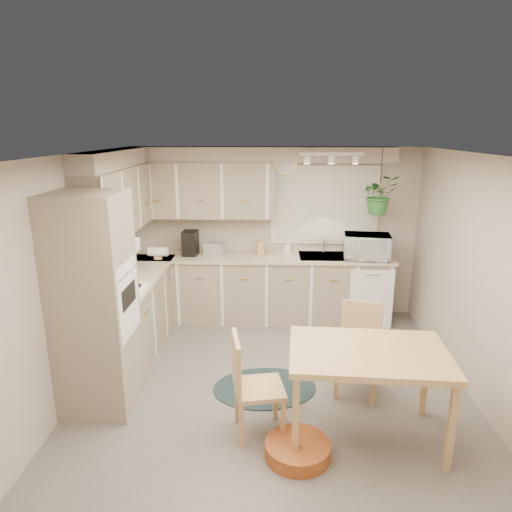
% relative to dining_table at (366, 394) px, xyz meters
% --- Properties ---
extents(floor, '(4.20, 4.20, 0.00)m').
position_rel_dining_table_xyz_m(floor, '(-0.79, 0.76, -0.42)').
color(floor, slate).
rests_on(floor, ground).
extents(ceiling, '(4.20, 4.20, 0.00)m').
position_rel_dining_table_xyz_m(ceiling, '(-0.79, 0.76, 1.98)').
color(ceiling, silver).
rests_on(ceiling, wall_back).
extents(wall_back, '(4.00, 0.04, 2.40)m').
position_rel_dining_table_xyz_m(wall_back, '(-0.79, 2.86, 0.78)').
color(wall_back, '#AE9F90').
rests_on(wall_back, floor).
extents(wall_front, '(4.00, 0.04, 2.40)m').
position_rel_dining_table_xyz_m(wall_front, '(-0.79, -1.34, 0.78)').
color(wall_front, '#AE9F90').
rests_on(wall_front, floor).
extents(wall_left, '(0.04, 4.20, 2.40)m').
position_rel_dining_table_xyz_m(wall_left, '(-2.79, 0.76, 0.78)').
color(wall_left, '#AE9F90').
rests_on(wall_left, floor).
extents(wall_right, '(0.04, 4.20, 2.40)m').
position_rel_dining_table_xyz_m(wall_right, '(1.21, 0.76, 0.78)').
color(wall_right, '#AE9F90').
rests_on(wall_right, floor).
extents(base_cab_left, '(0.60, 1.85, 0.90)m').
position_rel_dining_table_xyz_m(base_cab_left, '(-2.49, 1.64, 0.03)').
color(base_cab_left, gray).
rests_on(base_cab_left, floor).
extents(base_cab_back, '(3.60, 0.60, 0.90)m').
position_rel_dining_table_xyz_m(base_cab_back, '(-0.99, 2.56, 0.03)').
color(base_cab_back, gray).
rests_on(base_cab_back, floor).
extents(counter_left, '(0.64, 1.89, 0.04)m').
position_rel_dining_table_xyz_m(counter_left, '(-2.48, 1.64, 0.50)').
color(counter_left, beige).
rests_on(counter_left, base_cab_left).
extents(counter_back, '(3.64, 0.64, 0.04)m').
position_rel_dining_table_xyz_m(counter_back, '(-0.99, 2.55, 0.50)').
color(counter_back, beige).
rests_on(counter_back, base_cab_back).
extents(oven_stack, '(0.65, 0.65, 2.10)m').
position_rel_dining_table_xyz_m(oven_stack, '(-2.47, 0.39, 0.63)').
color(oven_stack, gray).
rests_on(oven_stack, floor).
extents(wall_oven_face, '(0.02, 0.56, 0.58)m').
position_rel_dining_table_xyz_m(wall_oven_face, '(-2.15, 0.39, 0.63)').
color(wall_oven_face, white).
rests_on(wall_oven_face, oven_stack).
extents(upper_cab_left, '(0.35, 2.00, 0.75)m').
position_rel_dining_table_xyz_m(upper_cab_left, '(-2.62, 1.76, 1.41)').
color(upper_cab_left, gray).
rests_on(upper_cab_left, wall_left).
extents(upper_cab_back, '(2.00, 0.35, 0.75)m').
position_rel_dining_table_xyz_m(upper_cab_back, '(-1.79, 2.69, 1.41)').
color(upper_cab_back, gray).
rests_on(upper_cab_back, wall_back).
extents(soffit_left, '(0.30, 2.00, 0.20)m').
position_rel_dining_table_xyz_m(soffit_left, '(-2.64, 1.76, 1.88)').
color(soffit_left, '#AE9F90').
rests_on(soffit_left, wall_left).
extents(soffit_back, '(3.60, 0.30, 0.20)m').
position_rel_dining_table_xyz_m(soffit_back, '(-0.99, 2.71, 1.88)').
color(soffit_back, '#AE9F90').
rests_on(soffit_back, wall_back).
extents(cooktop, '(0.52, 0.58, 0.02)m').
position_rel_dining_table_xyz_m(cooktop, '(-2.47, 1.06, 0.53)').
color(cooktop, white).
rests_on(cooktop, counter_left).
extents(range_hood, '(0.40, 0.60, 0.14)m').
position_rel_dining_table_xyz_m(range_hood, '(-2.49, 1.06, 0.98)').
color(range_hood, white).
rests_on(range_hood, upper_cab_left).
extents(window_blinds, '(1.40, 0.02, 1.00)m').
position_rel_dining_table_xyz_m(window_blinds, '(-0.09, 2.83, 1.18)').
color(window_blinds, white).
rests_on(window_blinds, wall_back).
extents(window_frame, '(1.50, 0.02, 1.10)m').
position_rel_dining_table_xyz_m(window_frame, '(-0.09, 2.84, 1.18)').
color(window_frame, silver).
rests_on(window_frame, wall_back).
extents(sink, '(0.70, 0.48, 0.10)m').
position_rel_dining_table_xyz_m(sink, '(-0.09, 2.56, 0.48)').
color(sink, '#A4A7AB').
rests_on(sink, counter_back).
extents(dishwasher_front, '(0.58, 0.02, 0.83)m').
position_rel_dining_table_xyz_m(dishwasher_front, '(0.51, 2.25, 0.01)').
color(dishwasher_front, white).
rests_on(dishwasher_front, base_cab_back).
extents(track_light_bar, '(0.80, 0.04, 0.04)m').
position_rel_dining_table_xyz_m(track_light_bar, '(-0.09, 2.31, 1.91)').
color(track_light_bar, white).
rests_on(track_light_bar, ceiling).
extents(wall_clock, '(0.30, 0.03, 0.30)m').
position_rel_dining_table_xyz_m(wall_clock, '(-0.64, 2.83, 1.76)').
color(wall_clock, gold).
rests_on(wall_clock, wall_back).
extents(dining_table, '(1.37, 0.96, 0.83)m').
position_rel_dining_table_xyz_m(dining_table, '(0.00, 0.00, 0.00)').
color(dining_table, '#D4B86A').
rests_on(dining_table, floor).
extents(chair_left, '(0.51, 0.51, 0.94)m').
position_rel_dining_table_xyz_m(chair_left, '(-0.92, 0.02, 0.05)').
color(chair_left, '#D4B86A').
rests_on(chair_left, floor).
extents(chair_back, '(0.54, 0.54, 0.93)m').
position_rel_dining_table_xyz_m(chair_back, '(0.06, 0.70, 0.05)').
color(chair_back, '#D4B86A').
rests_on(chair_back, floor).
extents(braided_rug, '(1.19, 0.96, 0.01)m').
position_rel_dining_table_xyz_m(braided_rug, '(-0.88, 0.73, -0.41)').
color(braided_rug, black).
rests_on(braided_rug, floor).
extents(pet_bed, '(0.71, 0.71, 0.13)m').
position_rel_dining_table_xyz_m(pet_bed, '(-0.60, -0.29, -0.35)').
color(pet_bed, '#A36220').
rests_on(pet_bed, floor).
extents(microwave, '(0.64, 0.40, 0.41)m').
position_rel_dining_table_xyz_m(microwave, '(0.45, 2.46, 0.73)').
color(microwave, white).
rests_on(microwave, counter_back).
extents(soap_bottle, '(0.11, 0.19, 0.08)m').
position_rel_dining_table_xyz_m(soap_bottle, '(-0.60, 2.71, 0.57)').
color(soap_bottle, white).
rests_on(soap_bottle, counter_back).
extents(hanging_plant, '(0.55, 0.59, 0.40)m').
position_rel_dining_table_xyz_m(hanging_plant, '(0.57, 2.46, 1.33)').
color(hanging_plant, '#2C6C2B').
rests_on(hanging_plant, ceiling).
extents(coffee_maker, '(0.21, 0.25, 0.34)m').
position_rel_dining_table_xyz_m(coffee_maker, '(-1.95, 2.56, 0.70)').
color(coffee_maker, black).
rests_on(coffee_maker, counter_back).
extents(toaster, '(0.32, 0.23, 0.17)m').
position_rel_dining_table_xyz_m(toaster, '(-1.61, 2.58, 0.61)').
color(toaster, '#A4A7AB').
rests_on(toaster, counter_back).
extents(knife_block, '(0.11, 0.11, 0.20)m').
position_rel_dining_table_xyz_m(knife_block, '(-0.99, 2.61, 0.62)').
color(knife_block, '#D4B86A').
rests_on(knife_block, counter_back).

